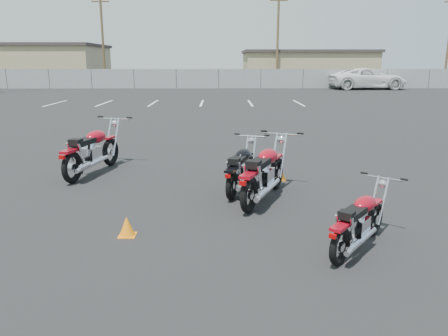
{
  "coord_description": "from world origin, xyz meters",
  "views": [
    {
      "loc": [
        0.13,
        -7.07,
        2.54
      ],
      "look_at": [
        0.2,
        0.6,
        0.65
      ],
      "focal_mm": 35.0,
      "sensor_mm": 36.0,
      "label": 1
    }
  ],
  "objects_px": {
    "white_van": "(368,73)",
    "motorcycle_second_black": "(241,168)",
    "motorcycle_rear_red": "(360,222)",
    "motorcycle_front_red": "(92,151)",
    "motorcycle_third_red": "(265,173)"
  },
  "relations": [
    {
      "from": "motorcycle_front_red",
      "to": "white_van",
      "type": "bearing_deg",
      "value": 61.88
    },
    {
      "from": "motorcycle_second_black",
      "to": "white_van",
      "type": "bearing_deg",
      "value": 67.8
    },
    {
      "from": "white_van",
      "to": "motorcycle_second_black",
      "type": "bearing_deg",
      "value": 154.4
    },
    {
      "from": "motorcycle_rear_red",
      "to": "motorcycle_front_red",
      "type": "bearing_deg",
      "value": 138.89
    },
    {
      "from": "motorcycle_second_black",
      "to": "motorcycle_third_red",
      "type": "xyz_separation_m",
      "value": [
        0.4,
        -0.66,
        0.07
      ]
    },
    {
      "from": "motorcycle_front_red",
      "to": "white_van",
      "type": "height_order",
      "value": "white_van"
    },
    {
      "from": "motorcycle_second_black",
      "to": "white_van",
      "type": "distance_m",
      "value": 34.71
    },
    {
      "from": "motorcycle_third_red",
      "to": "motorcycle_rear_red",
      "type": "bearing_deg",
      "value": -64.01
    },
    {
      "from": "motorcycle_rear_red",
      "to": "white_van",
      "type": "distance_m",
      "value": 36.9
    },
    {
      "from": "motorcycle_front_red",
      "to": "white_van",
      "type": "xyz_separation_m",
      "value": [
        16.46,
        30.79,
        0.96
      ]
    },
    {
      "from": "motorcycle_rear_red",
      "to": "white_van",
      "type": "bearing_deg",
      "value": 71.63
    },
    {
      "from": "motorcycle_front_red",
      "to": "motorcycle_rear_red",
      "type": "distance_m",
      "value": 6.41
    },
    {
      "from": "motorcycle_front_red",
      "to": "motorcycle_third_red",
      "type": "bearing_deg",
      "value": -28.0
    },
    {
      "from": "motorcycle_second_black",
      "to": "motorcycle_third_red",
      "type": "distance_m",
      "value": 0.78
    },
    {
      "from": "motorcycle_front_red",
      "to": "motorcycle_second_black",
      "type": "distance_m",
      "value": 3.6
    }
  ]
}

